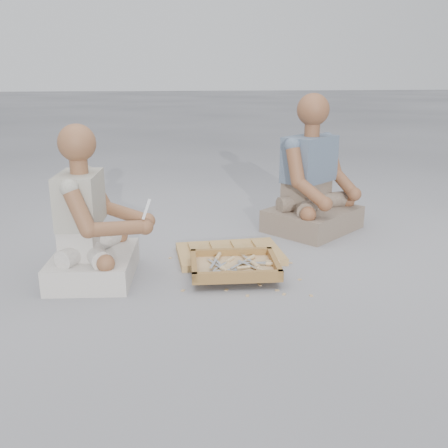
{
  "coord_description": "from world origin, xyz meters",
  "views": [
    {
      "loc": [
        -0.34,
        -2.21,
        1.02
      ],
      "look_at": [
        -0.02,
        0.16,
        0.3
      ],
      "focal_mm": 40.0,
      "sensor_mm": 36.0,
      "label": 1
    }
  ],
  "objects": [
    {
      "name": "wood_chip_1",
      "position": [
        0.14,
        0.06,
        0.0
      ],
      "size": [
        0.02,
        0.02,
        0.0
      ],
      "primitive_type": "cube",
      "rotation": [
        0.0,
        0.0,
        1.85
      ],
      "color": "tan",
      "rests_on": "ground"
    },
    {
      "name": "wood_chip_3",
      "position": [
        0.22,
        0.47,
        0.0
      ],
      "size": [
        0.02,
        0.02,
        0.0
      ],
      "primitive_type": "cube",
      "rotation": [
        0.0,
        0.0,
        2.44
      ],
      "color": "tan",
      "rests_on": "ground"
    },
    {
      "name": "wood_chip_14",
      "position": [
        0.24,
        -0.06,
        0.0
      ],
      "size": [
        0.02,
        0.02,
        0.0
      ],
      "primitive_type": "cube",
      "rotation": [
        0.0,
        0.0,
        1.07
      ],
      "color": "tan",
      "rests_on": "ground"
    },
    {
      "name": "chisel_9",
      "position": [
        0.12,
        0.25,
        0.07
      ],
      "size": [
        0.16,
        0.17,
        0.02
      ],
      "rotation": [
        0.0,
        0.0,
        0.82
      ],
      "color": "silver",
      "rests_on": "tool_tray"
    },
    {
      "name": "wood_chip_4",
      "position": [
        0.38,
        0.34,
        0.0
      ],
      "size": [
        0.02,
        0.02,
        0.0
      ],
      "primitive_type": "cube",
      "rotation": [
        0.0,
        0.0,
        2.83
      ],
      "color": "tan",
      "rests_on": "ground"
    },
    {
      "name": "wood_chip_0",
      "position": [
        0.36,
        0.1,
        0.0
      ],
      "size": [
        0.02,
        0.02,
        0.0
      ],
      "primitive_type": "cube",
      "rotation": [
        0.0,
        0.0,
        0.74
      ],
      "color": "tan",
      "rests_on": "ground"
    },
    {
      "name": "wood_chip_9",
      "position": [
        0.08,
        0.24,
        0.0
      ],
      "size": [
        0.02,
        0.02,
        0.0
      ],
      "primitive_type": "cube",
      "rotation": [
        0.0,
        0.0,
        2.67
      ],
      "color": "tan",
      "rests_on": "ground"
    },
    {
      "name": "wood_chip_8",
      "position": [
        -0.29,
        0.51,
        0.0
      ],
      "size": [
        0.02,
        0.02,
        0.0
      ],
      "primitive_type": "cube",
      "rotation": [
        0.0,
        0.0,
        1.17
      ],
      "color": "tan",
      "rests_on": "ground"
    },
    {
      "name": "chisel_4",
      "position": [
        0.16,
        0.08,
        0.06
      ],
      "size": [
        0.22,
        0.08,
        0.02
      ],
      "rotation": [
        0.0,
        0.0,
        -0.28
      ],
      "color": "silver",
      "rests_on": "tool_tray"
    },
    {
      "name": "chisel_5",
      "position": [
        0.22,
        0.21,
        0.07
      ],
      "size": [
        0.22,
        0.02,
        0.02
      ],
      "rotation": [
        0.0,
        0.0,
        -0.03
      ],
      "color": "silver",
      "rests_on": "tool_tray"
    },
    {
      "name": "companion",
      "position": [
        0.68,
        0.95,
        0.3
      ],
      "size": [
        0.74,
        0.72,
        0.91
      ],
      "rotation": [
        0.0,
        0.0,
        3.83
      ],
      "color": "gray",
      "rests_on": "ground"
    },
    {
      "name": "wood_chip_7",
      "position": [
        -0.03,
        0.02,
        0.0
      ],
      "size": [
        0.02,
        0.02,
        0.0
      ],
      "primitive_type": "cube",
      "rotation": [
        0.0,
        0.0,
        1.04
      ],
      "color": "tan",
      "rests_on": "ground"
    },
    {
      "name": "carved_panel",
      "position": [
        0.05,
        0.49,
        0.02
      ],
      "size": [
        0.61,
        0.42,
        0.04
      ],
      "primitive_type": "cube",
      "rotation": [
        0.0,
        0.0,
        0.04
      ],
      "color": "olive",
      "rests_on": "ground"
    },
    {
      "name": "wood_chip_5",
      "position": [
        0.36,
        -0.09,
        0.0
      ],
      "size": [
        0.02,
        0.02,
        0.0
      ],
      "primitive_type": "cube",
      "rotation": [
        0.0,
        0.0,
        1.58
      ],
      "color": "tan",
      "rests_on": "ground"
    },
    {
      "name": "chisel_6",
      "position": [
        0.15,
        0.09,
        0.07
      ],
      "size": [
        0.13,
        0.2,
        0.02
      ],
      "rotation": [
        0.0,
        0.0,
        -1.03
      ],
      "color": "silver",
      "rests_on": "tool_tray"
    },
    {
      "name": "wood_chip_12",
      "position": [
        0.12,
        0.15,
        0.0
      ],
      "size": [
        0.02,
        0.02,
        0.0
      ],
      "primitive_type": "cube",
      "rotation": [
        0.0,
        0.0,
        1.61
      ],
      "color": "tan",
      "rests_on": "ground"
    },
    {
      "name": "chisel_3",
      "position": [
        0.21,
        0.17,
        0.07
      ],
      "size": [
        0.22,
        0.07,
        0.02
      ],
      "rotation": [
        0.0,
        0.0,
        -0.26
      ],
      "color": "silver",
      "rests_on": "tool_tray"
    },
    {
      "name": "wood_chip_10",
      "position": [
        0.06,
        -0.05,
        0.0
      ],
      "size": [
        0.02,
        0.02,
        0.0
      ],
      "primitive_type": "cube",
      "rotation": [
        0.0,
        0.0,
        1.25
      ],
      "color": "tan",
      "rests_on": "ground"
    },
    {
      "name": "chisel_1",
      "position": [
        0.13,
        0.18,
        0.08
      ],
      "size": [
        0.08,
        0.22,
        0.02
      ],
      "rotation": [
        0.0,
        0.0,
        -1.31
      ],
      "color": "silver",
      "rests_on": "tool_tray"
    },
    {
      "name": "wood_chip_6",
      "position": [
        0.22,
        -0.01,
        0.0
      ],
      "size": [
        0.02,
        0.02,
        0.0
      ],
      "primitive_type": "cube",
      "rotation": [
        0.0,
        0.0,
        3.13
      ],
      "color": "tan",
      "rests_on": "ground"
    },
    {
      "name": "chisel_0",
      "position": [
        -0.04,
        0.13,
        0.07
      ],
      "size": [
        0.1,
        0.21,
        0.02
      ],
      "rotation": [
        0.0,
        0.0,
        -1.2
      ],
      "color": "silver",
      "rests_on": "tool_tray"
    },
    {
      "name": "mobile_phone",
      "position": [
        -0.41,
        0.2,
        0.38
      ],
      "size": [
        0.05,
        0.04,
        0.1
      ],
      "rotation": [
        -0.35,
        0.0,
        -1.64
      ],
      "color": "white",
      "rests_on": "craftsman"
    },
    {
      "name": "ground",
      "position": [
        0.0,
        0.0,
        0.0
      ],
      "size": [
        60.0,
        60.0,
        0.0
      ],
      "primitive_type": "plane",
      "color": "#9A999F",
      "rests_on": "ground"
    },
    {
      "name": "craftsman",
      "position": [
        -0.7,
        0.28,
        0.27
      ],
      "size": [
        0.55,
        0.54,
        0.79
      ],
      "rotation": [
        0.0,
        0.0,
        -1.66
      ],
      "color": "silver",
      "rests_on": "ground"
    },
    {
      "name": "chisel_8",
      "position": [
        -0.04,
        0.29,
        0.08
      ],
      "size": [
        0.09,
        0.21,
        0.02
      ],
      "rotation": [
        0.0,
        0.0,
        1.24
      ],
      "color": "silver",
      "rests_on": "tool_tray"
    },
    {
      "name": "chisel_10",
      "position": [
        0.05,
        0.14,
        0.07
      ],
      "size": [
        0.22,
        0.06,
        0.02
      ],
      "rotation": [
        0.0,
        0.0,
        0.17
      ],
      "color": "silver",
      "rests_on": "tool_tray"
    },
    {
      "name": "wood_chip_11",
      "position": [
        0.35,
        0.3,
        0.0
      ],
      "size": [
        0.02,
        0.02,
        0.0
      ],
      "primitive_type": "cube",
      "rotation": [
        0.0,
        0.0,
        0.31
      ],
      "color": "tan",
      "rests_on": "ground"
    },
    {
      "name": "chisel_2",
      "position": [
        -0.03,
        0.14,
        0.07
      ],
      "size": [
        0.06,
        0.22,
        0.02
      ],
      "rotation": [
        0.0,
        0.0,
        -1.38
      ],
      "color": "silver",
      "rests_on": "tool_tray"
    },
    {
      "name": "wood_chip_2",
      "position": [
        0.18,
        0.41,
        0.0
      ],
      "size": [
        0.02,
        0.02,
        0.0
      ],
      "primitive_type": "cube",
      "rotation": [
        0.0,
        0.0,
        1.68
      ],
      "color": "tan",
      "rests_on": "ground"
    },
    {
      "name": "chisel_7",
      "position": [
        0.01,
        0.26,
        0.06
      ],
      "size": [
        0.15,
        0.19,
        0.02
      ],
      "rotation": [
        0.0,
        0.0,
        0.91
      ],
      "color": "silver",
      "rests_on": "tool_tray"
    },
    {
      "name": "tool_tray",
      "position": [
        0.03,
        0.19,
        0.06
      ],
      "size": [
        0.47,
        0.38,
        0.06
      ],
      "rotation": [
        0.0,
        0.0,
        -0.05
      ],
      "color": "brown",
      "rests_on": "carved_panel"
    },
    {
      "name": "wood_chip_13",
      "position": [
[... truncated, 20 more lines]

